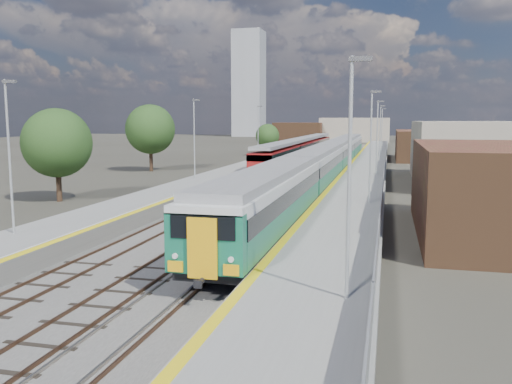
% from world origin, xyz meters
% --- Properties ---
extents(ground, '(320.00, 320.00, 0.00)m').
position_xyz_m(ground, '(0.00, 50.00, 0.00)').
color(ground, '#47443A').
rests_on(ground, ground).
extents(ballast_bed, '(10.50, 155.00, 0.06)m').
position_xyz_m(ballast_bed, '(-2.25, 52.50, 0.03)').
color(ballast_bed, '#565451').
rests_on(ballast_bed, ground).
extents(tracks, '(8.96, 160.00, 0.17)m').
position_xyz_m(tracks, '(-1.65, 54.18, 0.11)').
color(tracks, '#4C3323').
rests_on(tracks, ground).
extents(platform_right, '(4.70, 155.00, 8.52)m').
position_xyz_m(platform_right, '(5.28, 52.49, 0.54)').
color(platform_right, slate).
rests_on(platform_right, ground).
extents(platform_left, '(4.30, 155.00, 8.52)m').
position_xyz_m(platform_left, '(-9.05, 52.49, 0.52)').
color(platform_left, slate).
rests_on(platform_left, ground).
extents(buildings, '(72.00, 185.50, 40.00)m').
position_xyz_m(buildings, '(-18.12, 138.60, 10.70)').
color(buildings, brown).
rests_on(buildings, ground).
extents(green_train, '(3.00, 83.40, 3.30)m').
position_xyz_m(green_train, '(1.50, 44.59, 2.32)').
color(green_train, black).
rests_on(green_train, ground).
extents(red_train, '(2.82, 57.21, 3.56)m').
position_xyz_m(red_train, '(-5.50, 69.53, 2.10)').
color(red_train, black).
rests_on(red_train, ground).
extents(tree_a, '(5.54, 5.54, 7.51)m').
position_xyz_m(tree_a, '(-18.10, 23.72, 4.73)').
color(tree_a, '#382619').
rests_on(tree_a, ground).
extents(tree_b, '(6.27, 6.27, 8.50)m').
position_xyz_m(tree_b, '(-21.67, 49.17, 5.35)').
color(tree_b, '#382619').
rests_on(tree_b, ground).
extents(tree_c, '(4.27, 4.27, 5.78)m').
position_xyz_m(tree_c, '(-13.54, 81.21, 3.63)').
color(tree_c, '#382619').
rests_on(tree_c, ground).
extents(tree_d, '(4.06, 4.06, 5.51)m').
position_xyz_m(tree_d, '(23.59, 69.64, 3.46)').
color(tree_d, '#382619').
rests_on(tree_d, ground).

